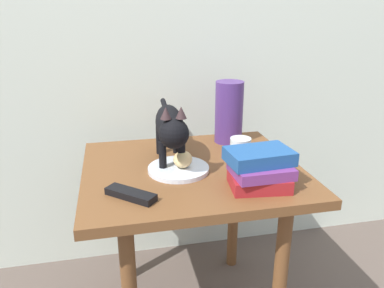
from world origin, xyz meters
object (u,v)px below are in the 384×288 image
cat (170,126)px  tv_remote (131,194)px  book_stack (260,169)px  green_vase (229,112)px  candle_jar (240,152)px  plate (179,169)px  side_table (192,191)px  bread_roll (183,159)px

cat → tv_remote: (-0.14, -0.21, -0.12)m
book_stack → green_vase: size_ratio=0.82×
candle_jar → plate: bearing=-172.3°
green_vase → tv_remote: (-0.40, -0.39, -0.11)m
side_table → candle_jar: 0.21m
bread_roll → green_vase: (0.23, 0.24, 0.08)m
cat → candle_jar: cat is taller
plate → cat: (-0.02, 0.06, 0.13)m
bread_roll → candle_jar: (0.20, 0.03, -0.00)m
side_table → plate: size_ratio=3.60×
green_vase → candle_jar: 0.22m
plate → bread_roll: (0.01, 0.00, 0.03)m
side_table → green_vase: (0.19, 0.22, 0.21)m
bread_roll → plate: bearing=-177.1°
plate → cat: size_ratio=0.41×
book_stack → tv_remote: (-0.37, 0.01, -0.05)m
cat → candle_jar: size_ratio=5.64×
bread_roll → candle_jar: candle_jar is taller
cat → plate: bearing=-75.9°
side_table → plate: 0.11m
cat → side_table: bearing=-30.6°
candle_jar → tv_remote: (-0.38, -0.18, -0.03)m
side_table → book_stack: book_stack is taller
side_table → green_vase: 0.35m
bread_roll → side_table: bearing=31.9°
plate → green_vase: size_ratio=0.83×
tv_remote → book_stack: bearing=40.5°
book_stack → candle_jar: (0.01, 0.18, -0.02)m
bread_roll → tv_remote: (-0.17, -0.15, -0.03)m
book_stack → green_vase: bearing=85.7°
book_stack → green_vase: green_vase is taller
bread_roll → candle_jar: 0.20m
bread_roll → green_vase: size_ratio=0.34×
cat → green_vase: bearing=35.0°
side_table → tv_remote: 0.29m
cat → green_vase: green_vase is taller
side_table → plate: (-0.05, -0.02, 0.10)m
cat → tv_remote: bearing=-124.8°
tv_remote → candle_jar: bearing=66.9°
green_vase → candle_jar: bearing=-96.4°
side_table → tv_remote: bearing=-140.7°
cat → book_stack: size_ratio=2.48×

